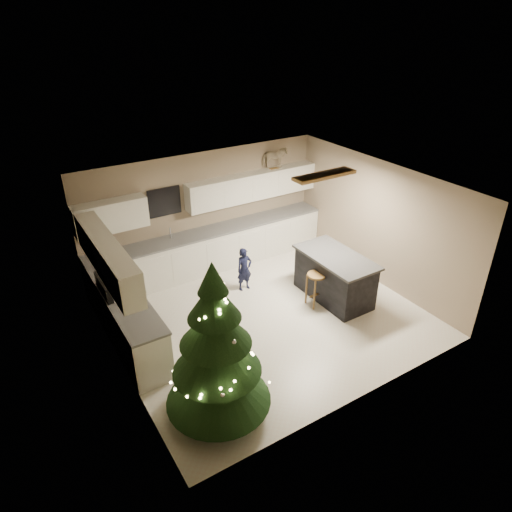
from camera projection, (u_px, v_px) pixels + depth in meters
name	position (u px, v px, depth m)	size (l,w,h in m)	color
ground_plane	(266.00, 316.00, 8.75)	(5.50, 5.50, 0.00)	silver
room_shell	(268.00, 233.00, 7.92)	(5.52, 5.02, 2.61)	gray
cabinetry	(184.00, 258.00, 9.19)	(5.50, 3.20, 2.00)	silver
island	(334.00, 277.00, 9.10)	(0.90, 1.70, 0.95)	black
bar_stool	(316.00, 282.00, 8.85)	(0.36, 0.36, 0.69)	brown
christmas_tree	(217.00, 356.00, 6.20)	(1.56, 1.51, 2.50)	#3F2816
toddler	(244.00, 269.00, 9.38)	(0.34, 0.22, 0.94)	black
rocking_horse	(274.00, 158.00, 10.20)	(0.62, 0.46, 0.50)	brown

